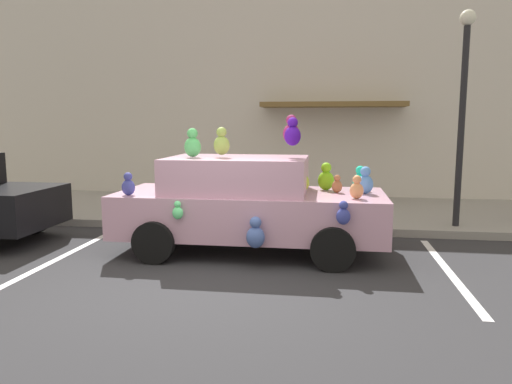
# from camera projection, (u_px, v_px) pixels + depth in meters

# --- Properties ---
(ground_plane) EXTENTS (60.00, 60.00, 0.00)m
(ground_plane) POSITION_uv_depth(u_px,v_px,m) (210.00, 283.00, 6.38)
(ground_plane) COLOR #2D2D30
(sidewalk) EXTENTS (24.00, 4.00, 0.15)m
(sidewalk) POSITION_uv_depth(u_px,v_px,m) (262.00, 210.00, 11.26)
(sidewalk) COLOR gray
(sidewalk) RESTS_ON ground
(storefront_building) EXTENTS (24.00, 1.25, 6.40)m
(storefront_building) POSITION_uv_depth(u_px,v_px,m) (273.00, 81.00, 12.92)
(storefront_building) COLOR beige
(storefront_building) RESTS_ON ground
(parking_stripe_front) EXTENTS (0.12, 3.60, 0.01)m
(parking_stripe_front) POSITION_uv_depth(u_px,v_px,m) (448.00, 271.00, 6.88)
(parking_stripe_front) COLOR silver
(parking_stripe_front) RESTS_ON ground
(parking_stripe_rear) EXTENTS (0.12, 3.60, 0.01)m
(parking_stripe_rear) POSITION_uv_depth(u_px,v_px,m) (67.00, 254.00, 7.74)
(parking_stripe_rear) COLOR silver
(parking_stripe_rear) RESTS_ON ground
(plush_covered_car) EXTENTS (4.27, 2.08, 2.22)m
(plush_covered_car) POSITION_uv_depth(u_px,v_px,m) (248.00, 203.00, 7.83)
(plush_covered_car) COLOR #C090A7
(plush_covered_car) RESTS_ON ground
(teddy_bear_on_sidewalk) EXTENTS (0.32, 0.27, 0.61)m
(teddy_bear_on_sidewalk) POSITION_uv_depth(u_px,v_px,m) (247.00, 202.00, 10.25)
(teddy_bear_on_sidewalk) COLOR #9E723D
(teddy_bear_on_sidewalk) RESTS_ON sidewalk
(street_lamp_post) EXTENTS (0.28, 0.28, 3.95)m
(street_lamp_post) POSITION_uv_depth(u_px,v_px,m) (463.00, 97.00, 8.86)
(street_lamp_post) COLOR black
(street_lamp_post) RESTS_ON sidewalk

